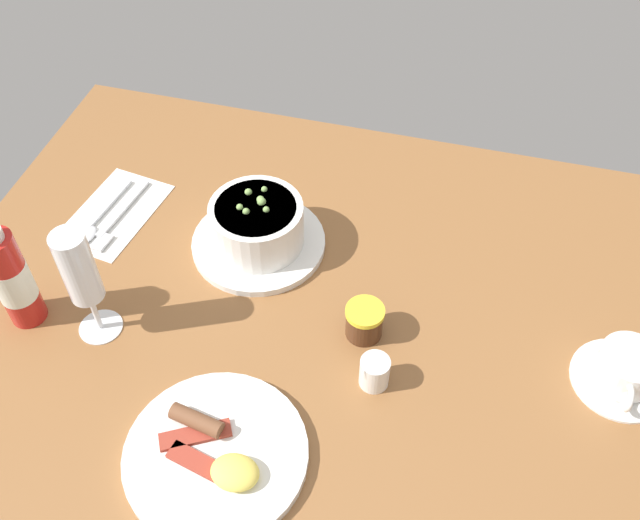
% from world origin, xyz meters
% --- Properties ---
extents(ground_plane, '(1.10, 0.84, 0.03)m').
position_xyz_m(ground_plane, '(0.00, 0.00, -0.01)').
color(ground_plane, brown).
extents(porridge_bowl, '(0.21, 0.21, 0.09)m').
position_xyz_m(porridge_bowl, '(0.10, -0.09, 0.04)').
color(porridge_bowl, white).
rests_on(porridge_bowl, ground_plane).
extents(cutlery_setting, '(0.14, 0.20, 0.01)m').
position_xyz_m(cutlery_setting, '(0.35, -0.09, 0.00)').
color(cutlery_setting, white).
rests_on(cutlery_setting, ground_plane).
extents(coffee_cup, '(0.13, 0.13, 0.06)m').
position_xyz_m(coffee_cup, '(-0.45, 0.02, 0.03)').
color(coffee_cup, white).
rests_on(coffee_cup, ground_plane).
extents(creamer_jug, '(0.04, 0.05, 0.05)m').
position_xyz_m(creamer_jug, '(-0.13, 0.11, 0.02)').
color(creamer_jug, white).
rests_on(creamer_jug, ground_plane).
extents(wine_glass, '(0.06, 0.06, 0.19)m').
position_xyz_m(wine_glass, '(0.27, 0.12, 0.12)').
color(wine_glass, white).
rests_on(wine_glass, ground_plane).
extents(jam_jar, '(0.05, 0.05, 0.05)m').
position_xyz_m(jam_jar, '(-0.09, 0.03, 0.03)').
color(jam_jar, '#492917').
rests_on(jam_jar, ground_plane).
extents(sauce_bottle_red, '(0.05, 0.05, 0.18)m').
position_xyz_m(sauce_bottle_red, '(0.38, 0.12, 0.08)').
color(sauce_bottle_red, '#B21E19').
rests_on(sauce_bottle_red, ground_plane).
extents(breakfast_plate, '(0.23, 0.23, 0.04)m').
position_xyz_m(breakfast_plate, '(0.04, 0.26, 0.01)').
color(breakfast_plate, white).
rests_on(breakfast_plate, ground_plane).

